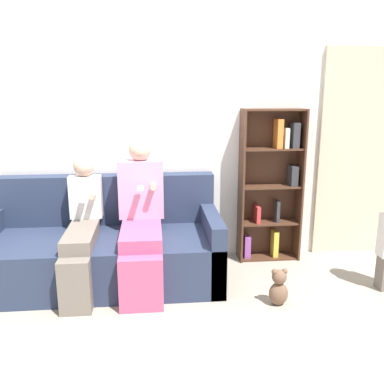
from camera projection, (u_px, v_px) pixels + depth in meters
ground_plane at (130, 310)px, 3.13m from camera, size 14.00×14.00×0.00m
back_wall at (131, 131)px, 3.85m from camera, size 10.00×0.06×2.55m
curtain_panel at (358, 154)px, 4.07m from camera, size 0.81×0.04×2.06m
couch at (103, 248)px, 3.59m from camera, size 2.05×0.92×0.89m
adult_seated at (141, 215)px, 3.44m from camera, size 0.40×0.86×1.24m
child_seated at (81, 227)px, 3.37m from camera, size 0.28×0.88×1.09m
bookshelf at (271, 184)px, 3.98m from camera, size 0.60×0.23×1.49m
teddy_bear at (279, 288)px, 3.18m from camera, size 0.15×0.12×0.31m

